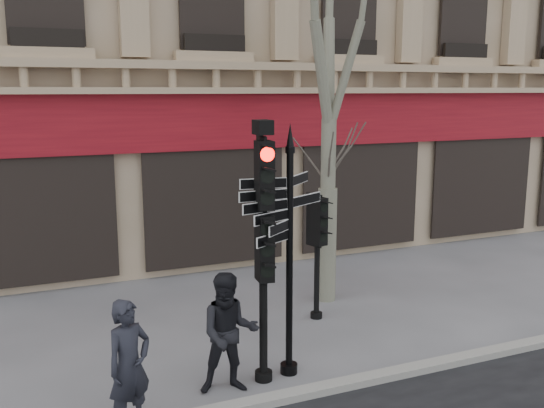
{
  "coord_description": "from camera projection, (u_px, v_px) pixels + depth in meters",
  "views": [
    {
      "loc": [
        -4.27,
        -8.57,
        4.33
      ],
      "look_at": [
        -0.36,
        0.6,
        2.44
      ],
      "focal_mm": 40.0,
      "sensor_mm": 36.0,
      "label": 1
    }
  ],
  "objects": [
    {
      "name": "ground",
      "position": [
        306.0,
        350.0,
        10.2
      ],
      "size": [
        80.0,
        80.0,
        0.0
      ],
      "primitive_type": "plane",
      "color": "#59595E",
      "rests_on": "ground"
    },
    {
      "name": "traffic_signal_secondary",
      "position": [
        317.0,
        235.0,
        11.34
      ],
      "size": [
        0.46,
        0.38,
        2.36
      ],
      "rotation": [
        0.0,
        0.0,
        0.27
      ],
      "color": "black",
      "rests_on": "ground"
    },
    {
      "name": "fingerpost",
      "position": [
        290.0,
        209.0,
        8.91
      ],
      "size": [
        2.03,
        2.03,
        3.86
      ],
      "rotation": [
        0.0,
        0.0,
        0.31
      ],
      "color": "black",
      "rests_on": "ground"
    },
    {
      "name": "pedestrian_b",
      "position": [
        229.0,
        333.0,
        8.67
      ],
      "size": [
        1.0,
        0.85,
        1.78
      ],
      "primitive_type": "imported",
      "rotation": [
        0.0,
        0.0,
        -0.23
      ],
      "color": "black",
      "rests_on": "ground"
    },
    {
      "name": "pedestrian_a",
      "position": [
        129.0,
        367.0,
        7.65
      ],
      "size": [
        0.76,
        0.67,
        1.76
      ],
      "primitive_type": "imported",
      "rotation": [
        0.0,
        0.0,
        0.48
      ],
      "color": "black",
      "rests_on": "ground"
    },
    {
      "name": "traffic_signal_main",
      "position": [
        263.0,
        221.0,
        8.7
      ],
      "size": [
        0.46,
        0.35,
        3.91
      ],
      "rotation": [
        0.0,
        0.0,
        -0.11
      ],
      "color": "black",
      "rests_on": "ground"
    },
    {
      "name": "kerb",
      "position": [
        348.0,
        384.0,
        8.92
      ],
      "size": [
        80.0,
        0.25,
        0.12
      ],
      "primitive_type": "cube",
      "color": "gray",
      "rests_on": "ground"
    }
  ]
}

